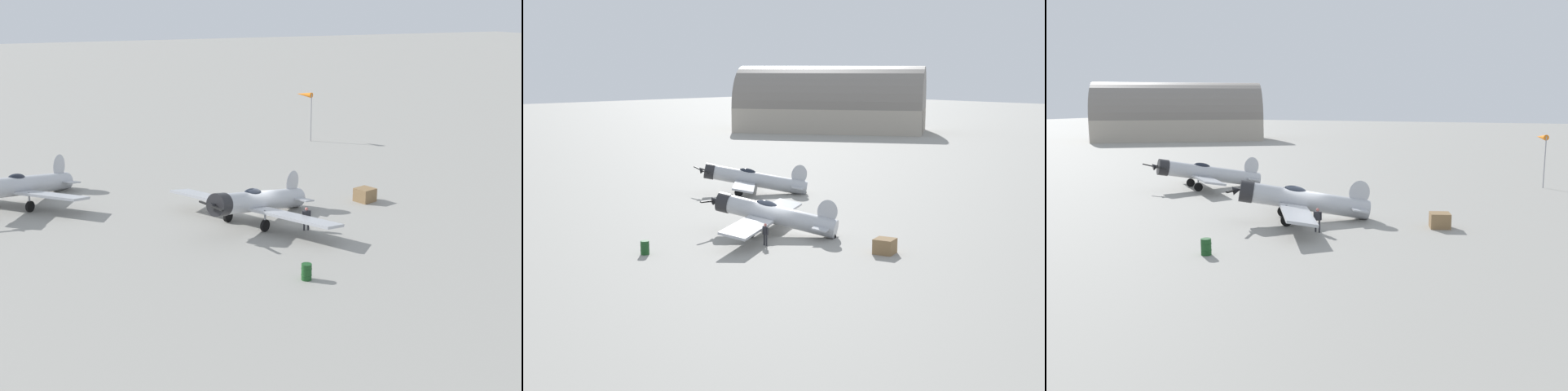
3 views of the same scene
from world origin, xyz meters
The scene contains 8 objects.
ground_plane centered at (0.00, 0.00, 0.00)m, with size 400.00×400.00×0.00m, color gray.
airplane_foreground centered at (-0.46, -0.25, 1.47)m, with size 9.38×12.71×3.00m.
airplane_mid_apron centered at (-14.62, 10.45, 1.44)m, with size 9.83×9.81×3.22m.
ground_crew_mechanic centered at (1.93, -3.06, 0.95)m, with size 0.60×0.29×1.57m.
equipment_crate centered at (9.03, 1.13, 0.50)m, with size 1.60×1.59×1.01m.
fuel_drum centered at (-1.83, -10.38, 0.46)m, with size 0.61×0.61×0.92m.
windsock_mast centered at (15.31, 23.45, 4.69)m, with size 1.34×1.98×5.15m.
distant_hangar centered at (-57.44, 68.84, 4.03)m, with size 37.99×32.27×15.70m.
Camera 3 is at (14.32, -36.06, 8.29)m, focal length 38.76 mm.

